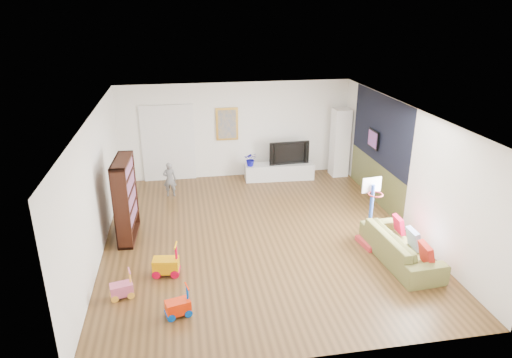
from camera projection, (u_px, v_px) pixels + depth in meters
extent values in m
cube|color=brown|center=(259.00, 235.00, 9.92)|extent=(6.50, 7.50, 0.00)
cube|color=white|center=(259.00, 113.00, 8.94)|extent=(6.50, 7.50, 0.00)
cube|color=white|center=(236.00, 130.00, 12.88)|extent=(6.50, 0.00, 2.70)
cube|color=white|center=(310.00, 277.00, 5.99)|extent=(6.50, 0.00, 2.70)
cube|color=silver|center=(96.00, 187.00, 8.92)|extent=(0.00, 7.50, 2.70)
cube|color=silver|center=(406.00, 168.00, 9.95)|extent=(0.00, 7.50, 2.70)
cube|color=black|center=(380.00, 129.00, 11.05)|extent=(0.01, 3.20, 1.70)
cube|color=brown|center=(375.00, 181.00, 11.54)|extent=(0.01, 3.20, 1.00)
cube|color=white|center=(168.00, 144.00, 12.65)|extent=(1.45, 0.06, 2.10)
cube|color=gold|center=(227.00, 124.00, 12.73)|extent=(0.62, 0.06, 0.92)
cube|color=#7F3F8C|center=(373.00, 139.00, 11.33)|extent=(0.04, 0.56, 0.46)
cube|color=silver|center=(279.00, 171.00, 12.99)|extent=(1.96, 0.58, 0.45)
cube|color=white|center=(340.00, 143.00, 13.04)|extent=(0.47, 0.47, 1.96)
cube|color=black|center=(126.00, 199.00, 9.54)|extent=(0.38, 1.22, 1.75)
imported|color=olive|center=(401.00, 247.00, 8.84)|extent=(0.91, 2.07, 0.59)
cube|color=red|center=(375.00, 214.00, 9.26)|extent=(0.57, 0.66, 1.43)
cube|color=#E39803|center=(166.00, 260.00, 8.35)|extent=(0.50, 0.35, 0.63)
cube|color=red|center=(178.00, 302.00, 7.27)|extent=(0.44, 0.33, 0.52)
cube|color=#D35B83|center=(121.00, 285.00, 7.73)|extent=(0.41, 0.31, 0.50)
imported|color=slate|center=(170.00, 179.00, 11.76)|extent=(0.35, 0.25, 0.92)
imported|color=black|center=(288.00, 152.00, 12.87)|extent=(1.15, 0.20, 0.66)
imported|color=#0E0E9C|center=(251.00, 159.00, 12.68)|extent=(0.41, 0.37, 0.40)
cube|color=#A92016|center=(427.00, 254.00, 8.24)|extent=(0.13, 0.42, 0.41)
cube|color=silver|center=(414.00, 239.00, 8.78)|extent=(0.10, 0.39, 0.39)
cube|color=red|center=(399.00, 225.00, 9.34)|extent=(0.10, 0.36, 0.36)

